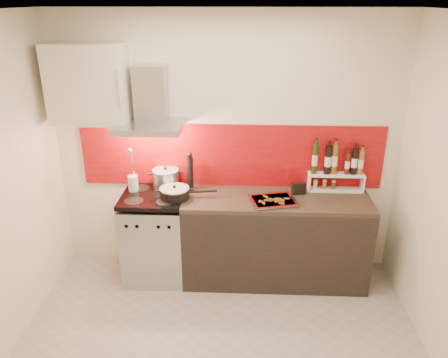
{
  "coord_description": "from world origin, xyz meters",
  "views": [
    {
      "loc": [
        0.17,
        -2.71,
        2.68
      ],
      "look_at": [
        0.0,
        0.95,
        1.15
      ],
      "focal_mm": 35.0,
      "sensor_mm": 36.0,
      "label": 1
    }
  ],
  "objects_px": {
    "range_stove": "(156,237)",
    "pepper_mill": "(190,172)",
    "baking_tray": "(273,201)",
    "counter": "(275,239)",
    "saute_pan": "(175,193)",
    "stock_pot": "(166,179)"
  },
  "relations": [
    {
      "from": "counter",
      "to": "stock_pot",
      "type": "height_order",
      "value": "stock_pot"
    },
    {
      "from": "saute_pan",
      "to": "pepper_mill",
      "type": "distance_m",
      "value": 0.28
    },
    {
      "from": "range_stove",
      "to": "saute_pan",
      "type": "bearing_deg",
      "value": -12.09
    },
    {
      "from": "range_stove",
      "to": "saute_pan",
      "type": "distance_m",
      "value": 0.57
    },
    {
      "from": "range_stove",
      "to": "stock_pot",
      "type": "relative_size",
      "value": 3.46
    },
    {
      "from": "counter",
      "to": "pepper_mill",
      "type": "xyz_separation_m",
      "value": [
        -0.85,
        0.17,
        0.64
      ]
    },
    {
      "from": "stock_pot",
      "to": "baking_tray",
      "type": "distance_m",
      "value": 1.09
    },
    {
      "from": "counter",
      "to": "stock_pot",
      "type": "xyz_separation_m",
      "value": [
        -1.1,
        0.18,
        0.56
      ]
    },
    {
      "from": "range_stove",
      "to": "pepper_mill",
      "type": "height_order",
      "value": "pepper_mill"
    },
    {
      "from": "counter",
      "to": "stock_pot",
      "type": "bearing_deg",
      "value": 170.69
    },
    {
      "from": "range_stove",
      "to": "counter",
      "type": "xyz_separation_m",
      "value": [
        1.2,
        0.0,
        0.01
      ]
    },
    {
      "from": "range_stove",
      "to": "pepper_mill",
      "type": "bearing_deg",
      "value": 26.47
    },
    {
      "from": "counter",
      "to": "baking_tray",
      "type": "height_order",
      "value": "baking_tray"
    },
    {
      "from": "range_stove",
      "to": "counter",
      "type": "bearing_deg",
      "value": 0.23
    },
    {
      "from": "counter",
      "to": "pepper_mill",
      "type": "relative_size",
      "value": 4.66
    },
    {
      "from": "pepper_mill",
      "to": "baking_tray",
      "type": "height_order",
      "value": "pepper_mill"
    },
    {
      "from": "range_stove",
      "to": "baking_tray",
      "type": "xyz_separation_m",
      "value": [
        1.16,
        -0.09,
        0.47
      ]
    },
    {
      "from": "counter",
      "to": "stock_pot",
      "type": "relative_size",
      "value": 6.85
    },
    {
      "from": "stock_pot",
      "to": "baking_tray",
      "type": "xyz_separation_m",
      "value": [
        1.05,
        -0.27,
        -0.09
      ]
    },
    {
      "from": "stock_pot",
      "to": "pepper_mill",
      "type": "xyz_separation_m",
      "value": [
        0.25,
        -0.01,
        0.08
      ]
    },
    {
      "from": "counter",
      "to": "baking_tray",
      "type": "bearing_deg",
      "value": -114.44
    },
    {
      "from": "counter",
      "to": "saute_pan",
      "type": "xyz_separation_m",
      "value": [
        -0.97,
        -0.05,
        0.51
      ]
    }
  ]
}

